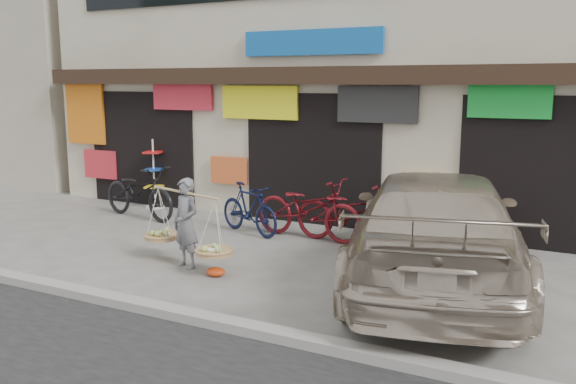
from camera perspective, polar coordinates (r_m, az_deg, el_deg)
The scene contains 12 objects.
ground at distance 9.87m, azimuth -6.50°, elevation -7.03°, with size 70.00×70.00×0.00m, color slate.
kerb at distance 8.36m, azimuth -14.27°, elevation -10.10°, with size 70.00×0.25×0.12m, color gray.
shophouse_block at distance 15.18m, azimuth 7.12°, elevation 12.16°, with size 14.00×6.32×7.00m.
neighbor_west at distance 23.92m, azimuth -24.76°, elevation 9.52°, with size 12.00×7.00×6.00m, color #ABA18D.
street_vendor at distance 9.80m, azimuth -9.52°, elevation -3.27°, with size 1.87×0.94×1.44m.
bike_0 at distance 13.59m, azimuth -13.75°, elevation 0.03°, with size 0.77×2.21×1.16m, color black.
bike_1 at distance 11.85m, azimuth -3.66°, elevation -1.57°, with size 0.47×1.66×1.00m, color black.
bike_2 at distance 11.46m, azimuth 1.92°, elevation -1.52°, with size 0.78×2.23×1.17m, color #5D1016.
bike_3 at distance 11.12m, azimuth 5.89°, elevation -1.93°, with size 0.78×2.23×1.17m, color #5D1016.
suv at distance 9.05m, azimuth 13.60°, elevation -3.36°, with size 3.70×6.19×1.68m.
display_rack at distance 14.58m, azimuth -12.42°, elevation 1.06°, with size 0.50×0.50×1.62m.
red_bag at distance 9.44m, azimuth -6.78°, elevation -7.42°, with size 0.31×0.25×0.14m, color #BE3811.
Camera 1 is at (5.29, -7.81, 2.92)m, focal length 38.00 mm.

